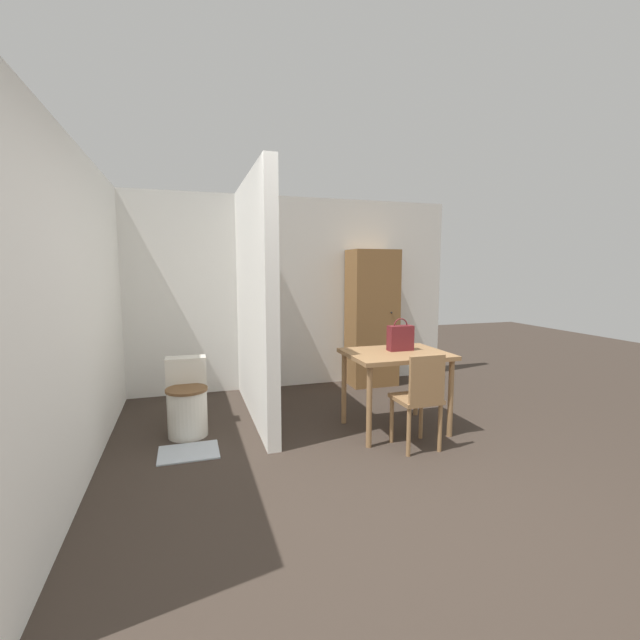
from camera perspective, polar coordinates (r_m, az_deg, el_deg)
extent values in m
plane|color=#382D26|center=(3.02, 9.13, -24.75)|extent=(16.00, 16.00, 0.00)
cube|color=white|center=(5.70, -5.54, 3.57)|extent=(4.82, 0.12, 2.50)
cube|color=white|center=(3.99, -28.86, 1.31)|extent=(0.12, 4.22, 2.50)
cube|color=white|center=(4.55, -8.80, 2.68)|extent=(0.12, 2.04, 2.50)
cube|color=#997047|center=(4.21, 10.09, -4.49)|extent=(0.95, 0.75, 0.04)
cylinder|color=#997047|center=(3.86, 6.57, -11.45)|extent=(0.05, 0.05, 0.74)
cylinder|color=#997047|center=(4.25, 17.02, -9.96)|extent=(0.05, 0.05, 0.74)
cylinder|color=#997047|center=(4.41, 3.22, -9.04)|extent=(0.05, 0.05, 0.74)
cylinder|color=#997047|center=(4.76, 12.71, -8.01)|extent=(0.05, 0.05, 0.74)
cube|color=#997047|center=(3.91, 12.66, -10.21)|extent=(0.37, 0.37, 0.04)
cube|color=#997047|center=(3.71, 14.09, -7.66)|extent=(0.33, 0.03, 0.40)
cylinder|color=#997047|center=(4.04, 9.53, -13.01)|extent=(0.04, 0.04, 0.42)
cylinder|color=#997047|center=(4.18, 13.32, -12.39)|extent=(0.04, 0.04, 0.42)
cylinder|color=#997047|center=(3.79, 11.74, -14.42)|extent=(0.04, 0.04, 0.42)
cylinder|color=#997047|center=(3.94, 15.70, -13.68)|extent=(0.04, 0.04, 0.42)
cylinder|color=silver|center=(4.32, -17.25, -11.78)|extent=(0.37, 0.37, 0.44)
cylinder|color=brown|center=(4.25, -17.37, -8.84)|extent=(0.39, 0.39, 0.02)
cube|color=silver|center=(4.47, -17.44, -6.44)|extent=(0.39, 0.18, 0.27)
cube|color=maroon|center=(4.27, 10.67, -2.39)|extent=(0.25, 0.11, 0.25)
torus|color=maroon|center=(4.25, 10.70, -0.75)|extent=(0.15, 0.01, 0.15)
cube|color=brown|center=(5.82, 6.93, 0.28)|extent=(0.63, 0.45, 1.82)
sphere|color=black|center=(5.67, 9.52, 0.99)|extent=(0.02, 0.02, 0.02)
cube|color=#B2BCC6|center=(4.01, -17.10, -16.50)|extent=(0.50, 0.39, 0.01)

